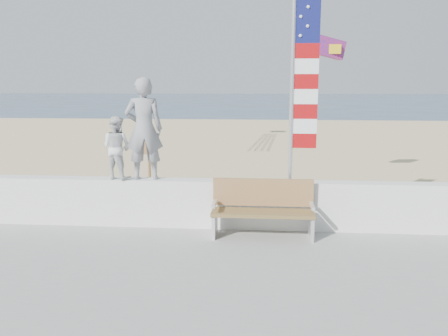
{
  "coord_description": "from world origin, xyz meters",
  "views": [
    {
      "loc": [
        0.9,
        -6.62,
        2.9
      ],
      "look_at": [
        0.2,
        1.8,
        1.35
      ],
      "focal_mm": 38.0,
      "sensor_mm": 36.0,
      "label": 1
    }
  ],
  "objects_px": {
    "adult": "(144,129)",
    "bench": "(263,208)",
    "child": "(117,148)",
    "flag": "(300,76)"
  },
  "relations": [
    {
      "from": "adult",
      "to": "bench",
      "type": "distance_m",
      "value": 2.63
    },
    {
      "from": "child",
      "to": "bench",
      "type": "distance_m",
      "value": 2.96
    },
    {
      "from": "adult",
      "to": "child",
      "type": "height_order",
      "value": "adult"
    },
    {
      "from": "child",
      "to": "bench",
      "type": "xyz_separation_m",
      "value": [
        2.75,
        -0.45,
        -0.98
      ]
    },
    {
      "from": "bench",
      "to": "adult",
      "type": "bearing_deg",
      "value": 168.44
    },
    {
      "from": "adult",
      "to": "child",
      "type": "distance_m",
      "value": 0.64
    },
    {
      "from": "adult",
      "to": "child",
      "type": "bearing_deg",
      "value": -10.9
    },
    {
      "from": "adult",
      "to": "flag",
      "type": "distance_m",
      "value": 3.0
    },
    {
      "from": "bench",
      "to": "flag",
      "type": "relative_size",
      "value": 0.51
    },
    {
      "from": "adult",
      "to": "child",
      "type": "xyz_separation_m",
      "value": [
        -0.53,
        0.0,
        -0.36
      ]
    }
  ]
}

